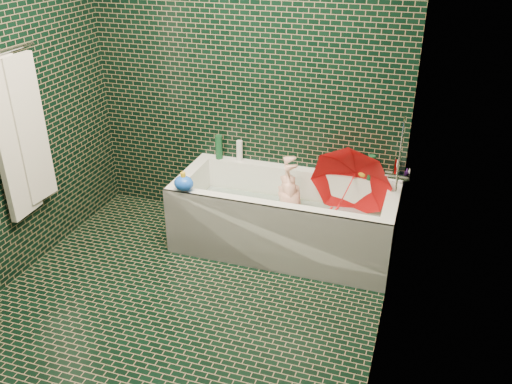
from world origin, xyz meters
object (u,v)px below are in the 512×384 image
(umbrella, at_px, (347,190))
(rubber_duck, at_px, (365,172))
(child, at_px, (293,212))
(bath_toy, at_px, (184,183))
(bathtub, at_px, (284,224))

(umbrella, height_order, rubber_duck, umbrella)
(child, height_order, bath_toy, bath_toy)
(bathtub, bearing_deg, bath_toy, -155.07)
(bathtub, relative_size, child, 1.97)
(child, height_order, rubber_duck, rubber_duck)
(bathtub, relative_size, rubber_duck, 14.41)
(rubber_duck, relative_size, bath_toy, 0.65)
(bath_toy, bearing_deg, umbrella, 40.26)
(bathtub, xyz_separation_m, child, (0.06, 0.04, 0.10))
(child, relative_size, rubber_duck, 7.30)
(child, relative_size, bath_toy, 4.74)
(child, relative_size, umbrella, 1.43)
(child, bearing_deg, bath_toy, -78.26)
(child, distance_m, umbrella, 0.46)
(umbrella, distance_m, rubber_duck, 0.27)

